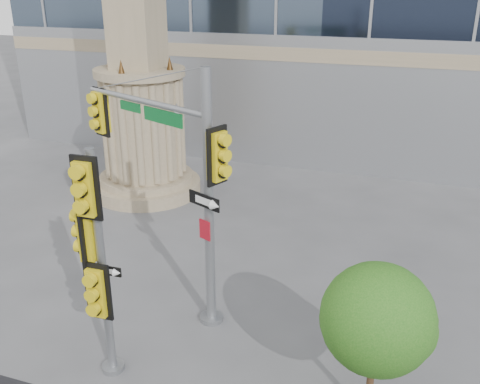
% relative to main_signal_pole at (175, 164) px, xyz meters
% --- Properties ---
extents(ground, '(120.00, 120.00, 0.00)m').
position_rel_main_signal_pole_xyz_m(ground, '(1.19, -1.97, -4.05)').
color(ground, '#545456').
rests_on(ground, ground).
extents(monument, '(4.40, 4.40, 16.60)m').
position_rel_main_signal_pole_xyz_m(monument, '(-4.81, 7.03, 1.47)').
color(monument, gray).
rests_on(monument, ground).
extents(main_signal_pole, '(4.76, 2.42, 6.53)m').
position_rel_main_signal_pole_xyz_m(main_signal_pole, '(0.00, 0.00, 0.00)').
color(main_signal_pole, slate).
rests_on(main_signal_pole, ground).
extents(secondary_signal_pole, '(0.91, 0.68, 5.28)m').
position_rel_main_signal_pole_xyz_m(secondary_signal_pole, '(-0.39, -3.09, -0.94)').
color(secondary_signal_pole, slate).
rests_on(secondary_signal_pole, ground).
extents(street_tree, '(2.22, 2.17, 3.46)m').
position_rel_main_signal_pole_xyz_m(street_tree, '(5.35, -2.50, -1.77)').
color(street_tree, gray).
rests_on(street_tree, ground).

